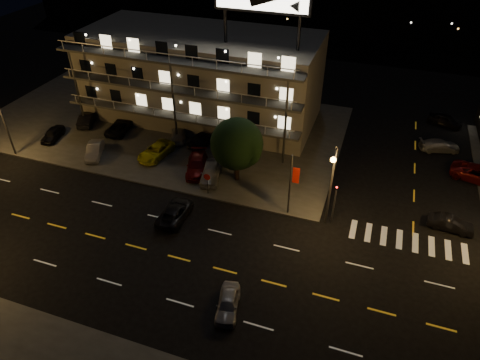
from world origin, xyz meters
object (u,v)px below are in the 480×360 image
(side_car_0, at_px, (451,224))
(road_car_east, at_px, (228,303))
(lot_car_4, at_px, (211,172))
(road_car_west, at_px, (175,212))
(lot_car_2, at_px, (156,151))
(lot_car_7, at_px, (179,134))
(tree, at_px, (236,145))

(side_car_0, height_order, road_car_east, road_car_east)
(lot_car_4, relative_size, road_car_east, 1.20)
(side_car_0, bearing_deg, road_car_west, 110.77)
(lot_car_2, distance_m, side_car_0, 29.96)
(road_car_east, xyz_separation_m, road_car_west, (-8.00, 7.85, 0.02))
(side_car_0, relative_size, road_car_west, 0.81)
(road_car_west, bearing_deg, lot_car_4, -97.82)
(lot_car_7, bearing_deg, tree, 126.60)
(lot_car_4, bearing_deg, lot_car_7, 122.15)
(lot_car_2, height_order, road_car_east, lot_car_2)
(tree, distance_m, side_car_0, 20.49)
(lot_car_4, bearing_deg, lot_car_2, 150.70)
(road_car_east, bearing_deg, side_car_0, 31.24)
(lot_car_7, bearing_deg, lot_car_4, 114.02)
(road_car_east, bearing_deg, road_car_west, 123.97)
(lot_car_7, relative_size, road_car_west, 0.91)
(tree, xyz_separation_m, side_car_0, (20.17, -0.87, -3.52))
(tree, height_order, side_car_0, tree)
(tree, distance_m, lot_car_2, 10.34)
(tree, xyz_separation_m, lot_car_4, (-2.50, -0.80, -3.23))
(tree, height_order, road_car_east, tree)
(side_car_0, bearing_deg, tree, 92.89)
(lot_car_7, distance_m, road_car_west, 13.97)
(tree, distance_m, road_car_east, 16.28)
(lot_car_7, xyz_separation_m, side_car_0, (29.24, -6.26, -0.14))
(lot_car_4, xyz_separation_m, road_car_east, (7.21, -14.38, -0.28))
(lot_car_2, xyz_separation_m, road_car_west, (6.44, -8.43, -0.15))
(lot_car_7, relative_size, side_car_0, 1.12)
(tree, height_order, lot_car_7, tree)
(lot_car_7, xyz_separation_m, road_car_west, (5.79, -12.72, -0.12))
(tree, xyz_separation_m, road_car_east, (4.71, -15.19, -3.51))
(side_car_0, xyz_separation_m, road_car_west, (-23.46, -6.46, 0.03))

